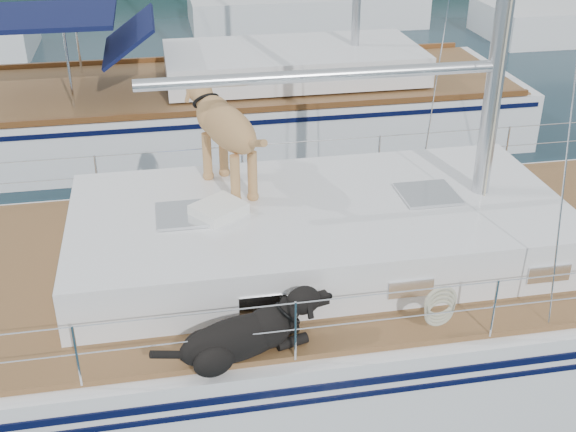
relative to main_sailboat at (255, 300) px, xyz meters
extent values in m
plane|color=black|center=(-0.09, 0.00, -0.68)|extent=(120.00, 120.00, 0.00)
cube|color=white|center=(-0.09, 0.00, -0.18)|extent=(12.00, 3.80, 1.40)
cube|color=brown|center=(-0.09, 0.00, 0.55)|extent=(11.52, 3.50, 0.06)
cube|color=white|center=(0.71, 0.00, 0.85)|extent=(5.20, 2.50, 0.55)
cylinder|color=silver|center=(0.71, 0.00, 2.53)|extent=(3.60, 0.12, 0.12)
cylinder|color=silver|center=(-0.09, -1.75, 1.14)|extent=(10.56, 0.01, 0.01)
cylinder|color=silver|center=(-0.09, 1.75, 1.14)|extent=(10.56, 0.01, 0.01)
cube|color=#1D2DB9|center=(-0.65, 1.48, 0.60)|extent=(0.62, 0.49, 0.04)
cube|color=white|center=(-0.35, -0.04, 1.19)|extent=(0.64, 0.62, 0.13)
torus|color=beige|center=(1.43, -1.67, 0.94)|extent=(0.41, 0.15, 0.40)
cube|color=white|center=(0.51, 6.62, -0.23)|extent=(11.00, 3.50, 1.30)
cube|color=brown|center=(0.51, 6.62, 0.42)|extent=(10.56, 3.29, 0.06)
cube|color=white|center=(1.71, 6.62, 0.77)|extent=(4.80, 2.30, 0.55)
cube|color=#101845|center=(-2.69, 6.62, 1.82)|extent=(2.40, 2.30, 0.08)
cube|color=white|center=(3.91, 16.00, -0.28)|extent=(7.20, 3.00, 1.10)
camera|label=1|loc=(-0.86, -6.61, 4.56)|focal=45.00mm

